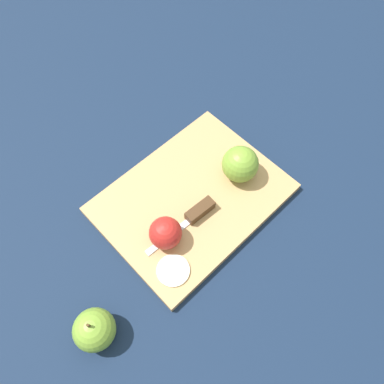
# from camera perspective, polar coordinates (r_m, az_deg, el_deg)

# --- Properties ---
(ground_plane) EXTENTS (4.00, 4.00, 0.00)m
(ground_plane) POSITION_cam_1_polar(r_m,az_deg,el_deg) (0.83, 0.00, -1.27)
(ground_plane) COLOR #14233D
(cutting_board) EXTENTS (0.44, 0.36, 0.02)m
(cutting_board) POSITION_cam_1_polar(r_m,az_deg,el_deg) (0.82, 0.00, -0.98)
(cutting_board) COLOR tan
(cutting_board) RESTS_ON ground_plane
(apple_half_left) EXTENTS (0.08, 0.08, 0.08)m
(apple_half_left) POSITION_cam_1_polar(r_m,az_deg,el_deg) (0.82, 7.37, 4.23)
(apple_half_left) COLOR olive
(apple_half_left) RESTS_ON cutting_board
(apple_half_right) EXTENTS (0.07, 0.07, 0.07)m
(apple_half_right) POSITION_cam_1_polar(r_m,az_deg,el_deg) (0.74, -4.06, -6.22)
(apple_half_right) COLOR red
(apple_half_right) RESTS_ON cutting_board
(knife) EXTENTS (0.17, 0.06, 0.02)m
(knife) POSITION_cam_1_polar(r_m,az_deg,el_deg) (0.78, 0.73, -3.23)
(knife) COLOR silver
(knife) RESTS_ON cutting_board
(apple_slice) EXTENTS (0.07, 0.07, 0.00)m
(apple_slice) POSITION_cam_1_polar(r_m,az_deg,el_deg) (0.75, -2.90, -11.84)
(apple_slice) COLOR beige
(apple_slice) RESTS_ON cutting_board
(apple_whole) EXTENTS (0.08, 0.08, 0.09)m
(apple_whole) POSITION_cam_1_polar(r_m,az_deg,el_deg) (0.73, -14.65, -19.64)
(apple_whole) COLOR olive
(apple_whole) RESTS_ON ground_plane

